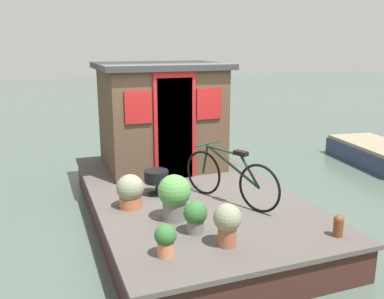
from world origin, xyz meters
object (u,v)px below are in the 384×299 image
object	(u,v)px
potted_plant_sage	(174,195)
bicycle	(230,177)
potted_plant_lavender	(130,191)
potted_plant_succulent	(166,239)
charcoal_grill	(156,177)
dinghy_boat	(377,154)
houseboat_cabin	(161,115)
potted_plant_fern	(227,222)
potted_plant_ivy	(195,216)
mooring_bollard	(338,225)

from	to	relation	value
potted_plant_sage	bicycle	bearing A→B (deg)	-72.40
potted_plant_lavender	bicycle	bearing A→B (deg)	-102.55
potted_plant_succulent	potted_plant_sage	size ratio (longest dim) A/B	0.60
potted_plant_succulent	charcoal_grill	xyz separation A→B (m)	(1.87, -0.43, 0.08)
potted_plant_succulent	dinghy_boat	size ratio (longest dim) A/B	0.14
bicycle	dinghy_boat	world-z (taller)	bicycle
potted_plant_sage	potted_plant_succulent	bearing A→B (deg)	156.31
houseboat_cabin	dinghy_boat	xyz separation A→B (m)	(0.08, -5.29, -1.23)
potted_plant_succulent	dinghy_boat	xyz separation A→B (m)	(3.41, -6.23, -0.47)
bicycle	potted_plant_fern	size ratio (longest dim) A/B	3.10
potted_plant_ivy	potted_plant_sage	distance (m)	0.50
potted_plant_fern	charcoal_grill	xyz separation A→B (m)	(1.88, 0.30, -0.01)
potted_plant_sage	potted_plant_lavender	bearing A→B (deg)	36.80
houseboat_cabin	potted_plant_succulent	distance (m)	3.55
houseboat_cabin	charcoal_grill	distance (m)	1.70
potted_plant_sage	dinghy_boat	bearing A→B (deg)	-66.66
charcoal_grill	houseboat_cabin	bearing A→B (deg)	-19.30
charcoal_grill	mooring_bollard	world-z (taller)	charcoal_grill
potted_plant_succulent	potted_plant_lavender	xyz separation A→B (m)	(1.50, 0.06, 0.05)
houseboat_cabin	potted_plant_ivy	distance (m)	3.03
bicycle	dinghy_boat	size ratio (longest dim) A/B	0.61
potted_plant_ivy	potted_plant_succulent	world-z (taller)	potted_plant_ivy
bicycle	potted_plant_fern	distance (m)	1.34
houseboat_cabin	bicycle	distance (m)	2.26
houseboat_cabin	potted_plant_succulent	bearing A→B (deg)	164.28
potted_plant_lavender	potted_plant_fern	bearing A→B (deg)	-152.69
potted_plant_ivy	potted_plant_fern	bearing A→B (deg)	-153.41
potted_plant_fern	potted_plant_sage	bearing A→B (deg)	19.93
potted_plant_ivy	houseboat_cabin	bearing A→B (deg)	-8.50
potted_plant_lavender	dinghy_boat	size ratio (longest dim) A/B	0.19
potted_plant_succulent	potted_plant_lavender	world-z (taller)	potted_plant_lavender
dinghy_boat	potted_plant_lavender	bearing A→B (deg)	106.96
potted_plant_fern	mooring_bollard	distance (m)	1.37
potted_plant_lavender	mooring_bollard	bearing A→B (deg)	-129.69
mooring_bollard	bicycle	bearing A→B (deg)	26.98
potted_plant_fern	potted_plant_lavender	world-z (taller)	potted_plant_fern
potted_plant_succulent	mooring_bollard	bearing A→B (deg)	-97.11
potted_plant_ivy	potted_plant_succulent	size ratio (longest dim) A/B	1.12
dinghy_boat	bicycle	bearing A→B (deg)	114.38
houseboat_cabin	potted_plant_succulent	size ratio (longest dim) A/B	6.15
potted_plant_ivy	mooring_bollard	world-z (taller)	potted_plant_ivy
potted_plant_succulent	charcoal_grill	world-z (taller)	charcoal_grill
potted_plant_fern	charcoal_grill	distance (m)	1.90
bicycle	potted_plant_sage	distance (m)	0.97
dinghy_boat	houseboat_cabin	bearing A→B (deg)	90.84
houseboat_cabin	potted_plant_ivy	size ratio (longest dim) A/B	5.49
charcoal_grill	dinghy_boat	distance (m)	6.03
potted_plant_ivy	potted_plant_lavender	size ratio (longest dim) A/B	0.84
charcoal_grill	mooring_bollard	size ratio (longest dim) A/B	1.41
dinghy_boat	potted_plant_succulent	bearing A→B (deg)	118.74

